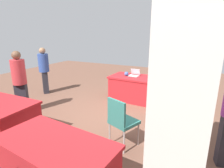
% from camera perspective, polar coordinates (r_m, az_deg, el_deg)
% --- Properties ---
extents(ground_plane, '(14.40, 14.40, 0.00)m').
position_cam_1_polar(ground_plane, '(4.68, -1.46, -10.54)').
color(ground_plane, brown).
extents(pillar_left, '(0.56, 0.56, 3.00)m').
position_cam_1_polar(pillar_left, '(1.95, 20.96, -2.47)').
color(pillar_left, beige).
rests_on(pillar_left, ground).
extents(table_foreground, '(1.84, 0.98, 0.75)m').
position_cam_1_polar(table_foreground, '(5.76, 8.42, -1.50)').
color(table_foreground, '#AD1E23').
rests_on(table_foreground, ground).
extents(table_mid_right, '(1.67, 0.96, 0.75)m').
position_cam_1_polar(table_mid_right, '(2.74, -16.75, -23.24)').
color(table_mid_right, '#AD1E23').
rests_on(table_mid_right, ground).
extents(chair_near_front, '(0.50, 0.50, 0.96)m').
position_cam_1_polar(chair_near_front, '(5.51, 22.89, -1.57)').
color(chair_near_front, '#9E9993').
rests_on(chair_near_front, ground).
extents(chair_tucked_right, '(0.57, 0.57, 0.96)m').
position_cam_1_polar(chair_tucked_right, '(3.39, 2.92, -10.94)').
color(chair_tucked_right, '#9E9993').
rests_on(chair_tucked_right, ground).
extents(person_presenter, '(0.48, 0.48, 1.58)m').
position_cam_1_polar(person_presenter, '(6.73, -20.34, 4.54)').
color(person_presenter, '#26262D').
rests_on(person_presenter, ground).
extents(person_organiser, '(0.47, 0.47, 1.64)m').
position_cam_1_polar(person_organiser, '(5.25, -26.75, 1.25)').
color(person_organiser, '#26262D').
rests_on(person_organiser, ground).
extents(laptop_silver, '(0.35, 0.33, 0.21)m').
position_cam_1_polar(laptop_silver, '(5.81, 6.83, 2.93)').
color(laptop_silver, silver).
rests_on(laptop_silver, table_foreground).
extents(yarn_ball, '(0.14, 0.14, 0.14)m').
position_cam_1_polar(yarn_ball, '(5.76, 4.49, 3.17)').
color(yarn_ball, '#3F5999').
rests_on(yarn_ball, table_foreground).
extents(scissors_red, '(0.09, 0.18, 0.01)m').
position_cam_1_polar(scissors_red, '(5.42, 12.12, 1.38)').
color(scissors_red, red).
rests_on(scissors_red, table_foreground).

